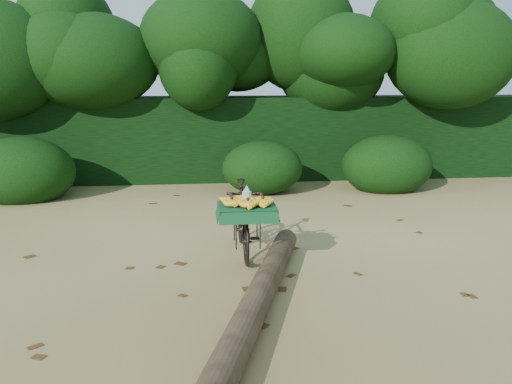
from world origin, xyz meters
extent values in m
plane|color=tan|center=(0.00, 0.00, 0.00)|extent=(80.00, 80.00, 0.00)
imported|color=black|center=(0.78, 0.63, 0.46)|extent=(0.46, 1.54, 0.92)
cube|color=black|center=(0.77, 0.03, 0.76)|extent=(0.34, 0.41, 0.02)
cube|color=#134825|center=(0.77, 0.03, 0.77)|extent=(0.67, 0.56, 0.01)
ellipsoid|color=#9CA427|center=(0.84, 0.03, 0.82)|extent=(0.09, 0.07, 0.10)
ellipsoid|color=#9CA427|center=(0.79, 0.08, 0.82)|extent=(0.09, 0.07, 0.10)
ellipsoid|color=#9CA427|center=(0.72, 0.06, 0.82)|extent=(0.09, 0.07, 0.10)
ellipsoid|color=#9CA427|center=(0.72, 0.00, 0.82)|extent=(0.09, 0.07, 0.10)
ellipsoid|color=#9CA427|center=(0.79, -0.02, 0.82)|extent=(0.09, 0.07, 0.10)
cylinder|color=#EAE5C6|center=(0.77, 0.04, 0.86)|extent=(0.11, 0.11, 0.14)
cylinder|color=brown|center=(0.80, -1.05, 0.14)|extent=(1.39, 3.66, 0.27)
cube|color=black|center=(0.00, 6.30, 0.90)|extent=(26.00, 1.80, 1.80)
camera|label=1|loc=(0.18, -5.98, 2.19)|focal=38.00mm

